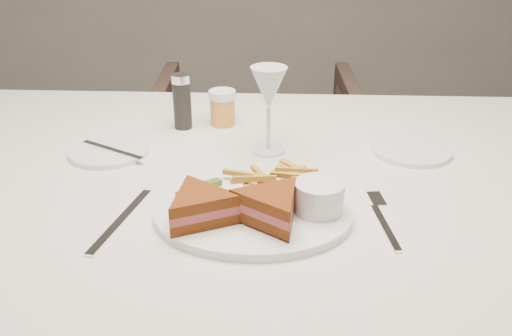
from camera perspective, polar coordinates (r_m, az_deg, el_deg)
name	(u,v)px	position (r m, az deg, el deg)	size (l,w,h in m)	color
chair_far	(257,162)	(2.02, 0.05, 0.55)	(0.70, 0.66, 0.72)	#48352C
table_setting	(255,172)	(0.99, -0.15, -0.44)	(0.77, 0.66, 0.18)	white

